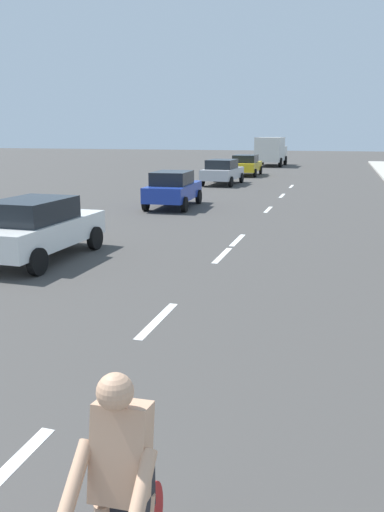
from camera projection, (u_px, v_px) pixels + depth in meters
name	position (u px, v px, depth m)	size (l,w,h in m)	color
ground_plane	(259.00, 219.00, 19.18)	(160.00, 160.00, 0.00)	#423F3D
lane_stripe_2	(157.00, 320.00, 8.73)	(0.16, 1.80, 0.01)	white
lane_stripe_3	(222.00, 255.00, 13.39)	(0.16, 1.80, 0.01)	white
lane_stripe_4	(238.00, 240.00, 15.30)	(0.16, 1.80, 0.01)	white
lane_stripe_5	(268.00, 210.00, 21.46)	(0.16, 1.80, 0.01)	white
lane_stripe_6	(282.00, 196.00, 26.27)	(0.16, 1.80, 0.01)	white
lane_stripe_7	(291.00, 186.00, 30.90)	(0.16, 1.80, 0.01)	white
parked_car_white	(37.00, 227.00, 12.80)	(1.94, 4.11, 1.57)	white
parked_car_blue	(173.00, 188.00, 21.95)	(2.04, 4.07, 1.57)	#1E389E
parked_car_silver	(222.00, 171.00, 31.91)	(2.10, 4.37, 1.57)	#B7BABF
parked_car_yellow	(246.00, 165.00, 38.74)	(2.14, 4.54, 1.57)	gold
delivery_truck	(271.00, 151.00, 50.13)	(2.74, 6.27, 2.80)	beige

